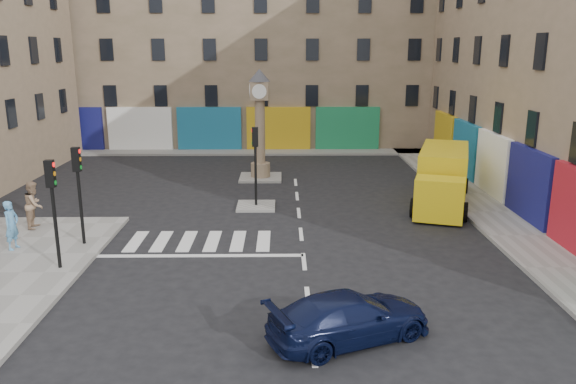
{
  "coord_description": "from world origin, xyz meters",
  "views": [
    {
      "loc": [
        -0.78,
        -17.63,
        7.39
      ],
      "look_at": [
        -0.54,
        3.15,
        2.0
      ],
      "focal_mm": 35.0,
      "sensor_mm": 36.0,
      "label": 1
    }
  ],
  "objects_px": {
    "clock_pillar": "(260,117)",
    "navy_sedan": "(350,317)",
    "yellow_van": "(443,177)",
    "traffic_light_island": "(255,154)",
    "pedestrian_tan": "(34,205)",
    "traffic_light_left_near": "(53,197)",
    "traffic_light_left_far": "(78,180)",
    "pedestrian_blue": "(12,225)"
  },
  "relations": [
    {
      "from": "traffic_light_island",
      "to": "clock_pillar",
      "type": "distance_m",
      "value": 6.07
    },
    {
      "from": "clock_pillar",
      "to": "pedestrian_tan",
      "type": "bearing_deg",
      "value": -133.53
    },
    {
      "from": "traffic_light_left_near",
      "to": "navy_sedan",
      "type": "relative_size",
      "value": 0.85
    },
    {
      "from": "traffic_light_left_far",
      "to": "traffic_light_island",
      "type": "xyz_separation_m",
      "value": [
        6.3,
        5.4,
        -0.03
      ]
    },
    {
      "from": "traffic_light_island",
      "to": "clock_pillar",
      "type": "relative_size",
      "value": 0.61
    },
    {
      "from": "traffic_light_island",
      "to": "yellow_van",
      "type": "xyz_separation_m",
      "value": [
        8.98,
        0.59,
        -1.3
      ]
    },
    {
      "from": "traffic_light_left_near",
      "to": "traffic_light_island",
      "type": "distance_m",
      "value": 10.03
    },
    {
      "from": "traffic_light_left_near",
      "to": "pedestrian_tan",
      "type": "relative_size",
      "value": 1.9
    },
    {
      "from": "pedestrian_blue",
      "to": "yellow_van",
      "type": "bearing_deg",
      "value": -58.34
    },
    {
      "from": "traffic_light_left_near",
      "to": "traffic_light_left_far",
      "type": "relative_size",
      "value": 1.0
    },
    {
      "from": "clock_pillar",
      "to": "pedestrian_blue",
      "type": "distance_m",
      "value": 14.98
    },
    {
      "from": "traffic_light_left_near",
      "to": "traffic_light_island",
      "type": "height_order",
      "value": "traffic_light_left_near"
    },
    {
      "from": "traffic_light_left_near",
      "to": "navy_sedan",
      "type": "bearing_deg",
      "value": -26.72
    },
    {
      "from": "navy_sedan",
      "to": "pedestrian_blue",
      "type": "xyz_separation_m",
      "value": [
        -11.65,
        6.51,
        0.43
      ]
    },
    {
      "from": "traffic_light_island",
      "to": "navy_sedan",
      "type": "height_order",
      "value": "traffic_light_island"
    },
    {
      "from": "traffic_light_left_far",
      "to": "clock_pillar",
      "type": "distance_m",
      "value": 13.05
    },
    {
      "from": "traffic_light_left_near",
      "to": "pedestrian_blue",
      "type": "xyz_separation_m",
      "value": [
        -2.38,
        1.85,
        -1.56
      ]
    },
    {
      "from": "traffic_light_left_far",
      "to": "yellow_van",
      "type": "bearing_deg",
      "value": 21.42
    },
    {
      "from": "traffic_light_island",
      "to": "navy_sedan",
      "type": "relative_size",
      "value": 0.85
    },
    {
      "from": "navy_sedan",
      "to": "pedestrian_tan",
      "type": "xyz_separation_m",
      "value": [
        -11.9,
        9.05,
        0.49
      ]
    },
    {
      "from": "traffic_light_left_near",
      "to": "clock_pillar",
      "type": "bearing_deg",
      "value": 65.45
    },
    {
      "from": "navy_sedan",
      "to": "pedestrian_tan",
      "type": "distance_m",
      "value": 14.96
    },
    {
      "from": "traffic_light_left_near",
      "to": "traffic_light_island",
      "type": "bearing_deg",
      "value": 51.07
    },
    {
      "from": "traffic_light_left_far",
      "to": "pedestrian_tan",
      "type": "distance_m",
      "value": 3.62
    },
    {
      "from": "traffic_light_island",
      "to": "pedestrian_blue",
      "type": "relative_size",
      "value": 2.02
    },
    {
      "from": "navy_sedan",
      "to": "yellow_van",
      "type": "bearing_deg",
      "value": -48.51
    },
    {
      "from": "traffic_light_left_far",
      "to": "traffic_light_island",
      "type": "relative_size",
      "value": 1.0
    },
    {
      "from": "traffic_light_left_near",
      "to": "navy_sedan",
      "type": "xyz_separation_m",
      "value": [
        9.26,
        -4.66,
        -1.99
      ]
    },
    {
      "from": "clock_pillar",
      "to": "navy_sedan",
      "type": "distance_m",
      "value": 18.92
    },
    {
      "from": "traffic_light_left_near",
      "to": "traffic_light_left_far",
      "type": "xyz_separation_m",
      "value": [
        0.0,
        2.4,
        0.0
      ]
    },
    {
      "from": "yellow_van",
      "to": "pedestrian_tan",
      "type": "distance_m",
      "value": 18.36
    },
    {
      "from": "traffic_light_left_near",
      "to": "traffic_light_left_far",
      "type": "distance_m",
      "value": 2.4
    },
    {
      "from": "clock_pillar",
      "to": "navy_sedan",
      "type": "relative_size",
      "value": 1.39
    },
    {
      "from": "pedestrian_blue",
      "to": "pedestrian_tan",
      "type": "xyz_separation_m",
      "value": [
        -0.25,
        2.54,
        0.06
      ]
    },
    {
      "from": "pedestrian_tan",
      "to": "navy_sedan",
      "type": "bearing_deg",
      "value": -132.86
    },
    {
      "from": "traffic_light_island",
      "to": "pedestrian_tan",
      "type": "distance_m",
      "value": 9.68
    },
    {
      "from": "clock_pillar",
      "to": "yellow_van",
      "type": "xyz_separation_m",
      "value": [
        8.98,
        -5.4,
        -2.26
      ]
    },
    {
      "from": "traffic_light_left_near",
      "to": "pedestrian_tan",
      "type": "distance_m",
      "value": 5.33
    },
    {
      "from": "clock_pillar",
      "to": "navy_sedan",
      "type": "height_order",
      "value": "clock_pillar"
    },
    {
      "from": "traffic_light_left_near",
      "to": "traffic_light_island",
      "type": "relative_size",
      "value": 1.0
    },
    {
      "from": "navy_sedan",
      "to": "traffic_light_left_near",
      "type": "bearing_deg",
      "value": 39.52
    },
    {
      "from": "clock_pillar",
      "to": "yellow_van",
      "type": "height_order",
      "value": "clock_pillar"
    }
  ]
}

